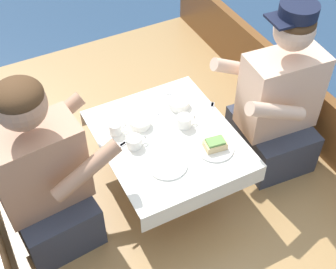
# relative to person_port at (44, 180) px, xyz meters

# --- Properties ---
(ground_plane) EXTENTS (60.00, 60.00, 0.00)m
(ground_plane) POSITION_rel_person_port_xyz_m (0.63, 0.00, -0.67)
(ground_plane) COLOR navy
(boat_deck) EXTENTS (1.91, 2.99, 0.28)m
(boat_deck) POSITION_rel_person_port_xyz_m (0.63, 0.00, -0.53)
(boat_deck) COLOR #A87F4C
(boat_deck) RESTS_ON ground_plane
(gunwale_starboard) EXTENTS (0.06, 2.99, 0.38)m
(gunwale_starboard) POSITION_rel_person_port_xyz_m (1.55, 0.00, -0.20)
(gunwale_starboard) COLOR brown
(gunwale_starboard) RESTS_ON boat_deck
(cockpit_table) EXTENTS (0.65, 0.76, 0.39)m
(cockpit_table) POSITION_rel_person_port_xyz_m (0.63, -0.02, -0.04)
(cockpit_table) COLOR #B2B2B7
(cockpit_table) RESTS_ON boat_deck
(person_port) EXTENTS (0.55, 0.48, 0.95)m
(person_port) POSITION_rel_person_port_xyz_m (0.00, 0.00, 0.00)
(person_port) COLOR #333847
(person_port) RESTS_ON boat_deck
(person_starboard) EXTENTS (0.55, 0.47, 0.98)m
(person_starboard) POSITION_rel_person_port_xyz_m (1.25, -0.07, 0.00)
(person_starboard) COLOR #333847
(person_starboard) RESTS_ON boat_deck
(plate_sandwich) EXTENTS (0.19, 0.19, 0.01)m
(plate_sandwich) POSITION_rel_person_port_xyz_m (0.79, -0.19, 0.01)
(plate_sandwich) COLOR white
(plate_sandwich) RESTS_ON cockpit_table
(plate_bread) EXTENTS (0.19, 0.19, 0.01)m
(plate_bread) POSITION_rel_person_port_xyz_m (0.54, -0.18, 0.01)
(plate_bread) COLOR white
(plate_bread) RESTS_ON cockpit_table
(sandwich) EXTENTS (0.11, 0.09, 0.05)m
(sandwich) POSITION_rel_person_port_xyz_m (0.79, -0.19, 0.03)
(sandwich) COLOR #E0BC7F
(sandwich) RESTS_ON plate_sandwich
(bowl_port_near) EXTENTS (0.11, 0.11, 0.04)m
(bowl_port_near) POSITION_rel_person_port_xyz_m (0.78, 0.16, 0.02)
(bowl_port_near) COLOR white
(bowl_port_near) RESTS_ON cockpit_table
(bowl_starboard_near) EXTENTS (0.11, 0.11, 0.04)m
(bowl_starboard_near) POSITION_rel_person_port_xyz_m (0.54, 0.12, 0.02)
(bowl_starboard_near) COLOR white
(bowl_starboard_near) RESTS_ON cockpit_table
(coffee_cup_port) EXTENTS (0.09, 0.06, 0.06)m
(coffee_cup_port) POSITION_rel_person_port_xyz_m (0.41, 0.13, 0.03)
(coffee_cup_port) COLOR white
(coffee_cup_port) RESTS_ON cockpit_table
(coffee_cup_starboard) EXTENTS (0.10, 0.08, 0.05)m
(coffee_cup_starboard) POSITION_rel_person_port_xyz_m (0.45, -0.00, 0.03)
(coffee_cup_starboard) COLOR white
(coffee_cup_starboard) RESTS_ON cockpit_table
(coffee_cup_center) EXTENTS (0.10, 0.07, 0.06)m
(coffee_cup_center) POSITION_rel_person_port_xyz_m (0.74, 0.01, 0.03)
(coffee_cup_center) COLOR white
(coffee_cup_center) RESTS_ON cockpit_table
(utensil_fork_starboard) EXTENTS (0.12, 0.14, 0.00)m
(utensil_fork_starboard) POSITION_rel_person_port_xyz_m (0.91, 0.04, 0.00)
(utensil_fork_starboard) COLOR silver
(utensil_fork_starboard) RESTS_ON cockpit_table
(utensil_knife_port) EXTENTS (0.12, 0.14, 0.00)m
(utensil_knife_port) POSITION_rel_person_port_xyz_m (0.71, 0.21, 0.00)
(utensil_knife_port) COLOR silver
(utensil_knife_port) RESTS_ON cockpit_table
(utensil_fork_port) EXTENTS (0.17, 0.07, 0.00)m
(utensil_fork_port) POSITION_rel_person_port_xyz_m (0.36, 0.02, 0.00)
(utensil_fork_port) COLOR silver
(utensil_fork_port) RESTS_ON cockpit_table
(utensil_knife_starboard) EXTENTS (0.15, 0.10, 0.00)m
(utensil_knife_starboard) POSITION_rel_person_port_xyz_m (0.81, 0.25, 0.00)
(utensil_knife_starboard) COLOR silver
(utensil_knife_starboard) RESTS_ON cockpit_table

